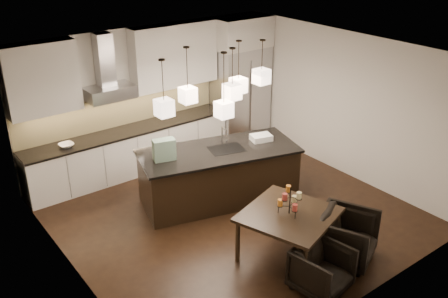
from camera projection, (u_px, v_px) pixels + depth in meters
floor at (231, 213)px, 8.67m from camera, size 5.50×5.50×0.02m
ceiling at (232, 53)px, 7.48m from camera, size 5.50×5.50×0.02m
wall_back at (148, 95)px, 10.07m from camera, size 5.50×0.02×2.80m
wall_front at (370, 212)px, 6.08m from camera, size 5.50×0.02×2.80m
wall_left at (66, 190)px, 6.57m from camera, size 0.02×5.50×2.80m
wall_right at (345, 104)px, 9.59m from camera, size 0.02×5.50×2.80m
refrigerator at (240, 95)px, 11.09m from camera, size 1.20×0.72×2.15m
fridge_panel at (241, 32)px, 10.50m from camera, size 1.26×0.72×0.65m
lower_cabinets at (131, 152)px, 9.90m from camera, size 4.21×0.62×0.88m
countertop at (129, 130)px, 9.70m from camera, size 4.21×0.66×0.04m
backsplash at (121, 110)px, 9.78m from camera, size 4.21×0.02×0.63m
upper_cab_left at (41, 79)px, 8.46m from camera, size 1.25×0.35×1.25m
upper_cab_right at (174, 55)px, 9.91m from camera, size 1.85×0.35×1.25m
hood_canopy at (110, 93)px, 9.23m from camera, size 0.90×0.52×0.24m
hood_chimney at (104, 60)px, 9.06m from camera, size 0.30×0.28×0.96m
fruit_bowl at (66, 145)px, 8.95m from camera, size 0.27×0.27×0.06m
island_body at (219, 176)px, 8.89m from camera, size 2.87×1.75×0.95m
island_top at (219, 151)px, 8.69m from camera, size 2.98×1.85×0.04m
faucet at (222, 136)px, 8.72m from camera, size 0.17×0.28×0.41m
tote_bag at (164, 150)px, 8.25m from camera, size 0.40×0.28×0.37m
food_container at (261, 138)px, 9.03m from camera, size 0.42×0.35×0.11m
dining_table at (288, 235)px, 7.43m from camera, size 1.56×1.56×0.74m
candelabra at (290, 200)px, 7.18m from camera, size 0.45×0.45×0.44m
candle_a at (294, 199)px, 7.30m from camera, size 0.09×0.09×0.10m
candle_b at (280, 203)px, 7.20m from camera, size 0.09×0.09×0.10m
candle_c at (295, 207)px, 7.08m from camera, size 0.09×0.09×0.10m
candle_d at (288, 189)px, 7.26m from camera, size 0.09×0.09×0.10m
candle_e at (285, 197)px, 7.04m from camera, size 0.09×0.09×0.10m
candle_f at (299, 195)px, 7.08m from camera, size 0.09×0.09×0.10m
armchair_left at (322, 270)px, 6.76m from camera, size 0.80×0.82×0.65m
armchair_right at (346, 237)px, 7.36m from camera, size 1.09×1.10×0.76m
pendant_a at (164, 108)px, 7.53m from camera, size 0.24×0.24×0.26m
pendant_b at (188, 95)px, 8.26m from camera, size 0.24×0.24×0.26m
pendant_c at (232, 92)px, 8.16m from camera, size 0.24×0.24×0.26m
pendant_d at (238, 85)px, 8.66m from camera, size 0.24×0.24×0.26m
pendant_e at (261, 76)px, 8.65m from camera, size 0.24×0.24×0.26m
pendant_f at (224, 109)px, 7.99m from camera, size 0.24×0.24×0.26m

